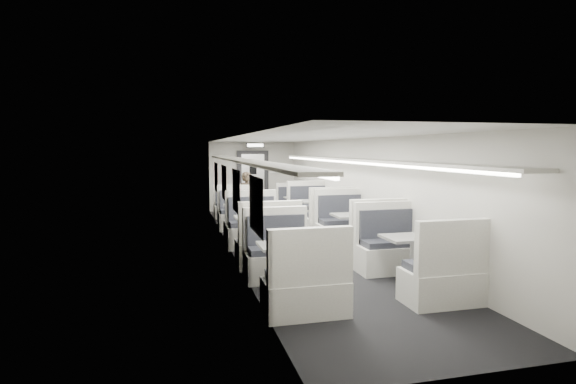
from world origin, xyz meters
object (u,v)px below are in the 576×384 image
booth_left_d (290,269)px  booth_right_a (298,208)px  booth_left_a (233,210)px  exit_sign (255,145)px  booth_right_d (413,260)px  booth_right_c (357,233)px  passenger (248,199)px  booth_left_b (243,219)px  vestibule_door (253,181)px  booth_right_b (319,216)px  booth_left_c (259,236)px

booth_left_d → booth_right_a: size_ratio=1.12×
booth_left_a → exit_sign: exit_sign is taller
booth_right_d → exit_sign: exit_sign is taller
booth_left_a → booth_right_c: 5.08m
passenger → booth_right_d: bearing=-90.0°
booth_right_a → booth_right_d: 6.85m
booth_left_b → booth_right_d: bearing=-67.5°
booth_right_c → vestibule_door: (-1.00, 6.94, 0.62)m
booth_left_a → booth_right_a: (2.00, -0.11, 0.00)m
booth_right_b → exit_sign: exit_sign is taller
booth_left_c → booth_left_b: bearing=90.0°
booth_right_a → exit_sign: (-1.00, 1.90, 1.93)m
booth_right_b → booth_right_d: (0.00, -4.83, -0.01)m
booth_left_d → booth_right_b: size_ratio=0.95×
booth_left_b → booth_left_c: 2.30m
booth_left_d → booth_right_a: booth_left_d is taller
booth_left_a → booth_left_b: booth_left_b is taller
booth_left_c → vestibule_door: 6.81m
booth_left_b → booth_right_a: booth_left_b is taller
booth_right_c → exit_sign: 6.79m
booth_right_c → exit_sign: exit_sign is taller
passenger → vestibule_door: vestibule_door is taller
booth_left_b → exit_sign: bearing=75.7°
booth_left_a → booth_left_c: (0.00, -4.43, 0.06)m
vestibule_door → booth_right_c: bearing=-81.8°
booth_left_b → booth_left_d: (0.00, -4.79, 0.00)m
booth_left_a → booth_left_d: size_ratio=0.88×
booth_right_d → exit_sign: (-1.00, 8.75, 1.87)m
booth_left_c → booth_right_b: 3.05m
booth_left_a → vestibule_door: (1.00, 2.28, 0.69)m
booth_left_d → booth_right_b: (2.00, 4.81, 0.02)m
booth_right_a → booth_right_d: size_ratio=0.87×
passenger → booth_right_a: bearing=9.9°
booth_left_a → booth_right_a: 2.00m
booth_right_b → booth_right_d: 4.83m
booth_right_c → booth_right_d: bearing=-90.0°
booth_right_a → booth_right_c: (0.00, -4.56, 0.06)m
booth_left_a → booth_right_d: booth_right_d is taller
booth_right_a → booth_left_a: bearing=177.0°
vestibule_door → passenger: bearing=-102.1°
booth_left_a → passenger: bearing=-70.8°
booth_left_c → booth_left_d: bearing=-90.0°
booth_left_a → booth_right_a: size_ratio=0.99×
exit_sign → vestibule_door: bearing=90.0°
booth_left_a → exit_sign: size_ratio=3.17×
booth_left_b → booth_left_c: booth_left_c is taller
booth_right_b → booth_right_c: booth_right_b is taller
booth_right_a → booth_right_c: size_ratio=0.85×
booth_left_b → booth_right_a: 2.85m
booth_left_a → booth_left_b: (0.00, -2.14, 0.04)m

